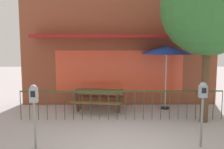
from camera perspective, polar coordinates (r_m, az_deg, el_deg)
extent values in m
plane|color=#B0A6A8|center=(6.81, 2.89, -15.00)|extent=(40.00, 40.00, 0.00)
cube|color=#55341E|center=(11.14, 1.53, -6.11)|extent=(7.86, 0.54, 0.01)
cube|color=brown|center=(10.84, 1.57, 6.67)|extent=(7.86, 0.50, 4.93)
cube|color=#E54C2D|center=(10.65, 1.60, 0.64)|extent=(5.11, 0.02, 1.70)
cube|color=maroon|center=(10.17, 1.71, 8.21)|extent=(6.68, 0.84, 0.12)
cube|color=#294A21|center=(8.65, 2.08, -3.59)|extent=(6.60, 0.04, 0.04)
cylinder|color=#234220|center=(9.22, -19.01, -6.33)|extent=(0.02, 0.02, 0.95)
cylinder|color=#1E5029|center=(9.13, -17.29, -6.38)|extent=(0.02, 0.02, 0.95)
cylinder|color=#2C452A|center=(9.05, -15.54, -6.44)|extent=(0.02, 0.02, 0.95)
cylinder|color=#264C31|center=(8.98, -13.77, -6.49)|extent=(0.02, 0.02, 0.95)
cylinder|color=#2A4B31|center=(8.92, -11.96, -6.53)|extent=(0.02, 0.02, 0.95)
cylinder|color=#293F22|center=(8.87, -10.13, -6.57)|extent=(0.02, 0.02, 0.95)
cylinder|color=#234122|center=(8.83, -8.29, -6.60)|extent=(0.02, 0.02, 0.95)
cylinder|color=#2B4021|center=(8.79, -6.42, -6.62)|extent=(0.02, 0.02, 0.95)
cylinder|color=#214C32|center=(8.77, -4.54, -6.64)|extent=(0.02, 0.02, 0.95)
cylinder|color=#265023|center=(8.75, -2.66, -6.65)|extent=(0.02, 0.02, 0.95)
cylinder|color=#234E2B|center=(8.75, -0.77, -6.65)|extent=(0.02, 0.02, 0.95)
cylinder|color=#1D402B|center=(8.75, 1.13, -6.65)|extent=(0.02, 0.02, 0.95)
cylinder|color=#264E20|center=(8.76, 3.01, -6.64)|extent=(0.02, 0.02, 0.95)
cylinder|color=#2D4C30|center=(8.78, 4.89, -6.62)|extent=(0.02, 0.02, 0.95)
cylinder|color=#26442E|center=(8.81, 6.76, -6.59)|extent=(0.02, 0.02, 0.95)
cylinder|color=#2C4C2C|center=(8.85, 8.62, -6.56)|extent=(0.02, 0.02, 0.95)
cylinder|color=#2A5125|center=(8.90, 10.45, -6.52)|extent=(0.02, 0.02, 0.95)
cylinder|color=#2D4B23|center=(8.96, 12.27, -6.48)|extent=(0.02, 0.02, 0.95)
cylinder|color=#2A472D|center=(9.03, 14.05, -6.43)|extent=(0.02, 0.02, 0.95)
cylinder|color=#243F32|center=(9.11, 15.81, -6.37)|extent=(0.02, 0.02, 0.95)
cylinder|color=#194620|center=(9.19, 17.54, -6.31)|extent=(0.02, 0.02, 0.95)
cylinder|color=#2A4129|center=(9.28, 19.23, -6.25)|extent=(0.02, 0.02, 0.95)
cylinder|color=#1B4F26|center=(9.38, 20.89, -6.18)|extent=(0.02, 0.02, 0.95)
cylinder|color=#254520|center=(9.49, 22.52, -6.11)|extent=(0.02, 0.02, 0.95)
cube|color=brown|center=(9.73, -2.89, -3.63)|extent=(1.89, 1.01, 0.07)
cube|color=brown|center=(9.27, -3.51, -6.09)|extent=(1.82, 0.52, 0.05)
cube|color=brown|center=(10.32, -2.31, -4.69)|extent=(1.82, 0.52, 0.05)
cube|color=brown|center=(9.71, -7.49, -5.95)|extent=(0.12, 0.36, 0.78)
cube|color=brown|center=(10.23, -6.67, -5.24)|extent=(0.12, 0.36, 0.78)
cube|color=brown|center=(9.43, 1.24, -6.27)|extent=(0.12, 0.36, 0.78)
cube|color=brown|center=(9.97, 1.61, -5.53)|extent=(0.12, 0.36, 0.78)
cylinder|color=black|center=(10.44, 11.28, -7.04)|extent=(0.36, 0.36, 0.05)
cylinder|color=#B1B5AF|center=(10.22, 11.44, -0.79)|extent=(0.04, 0.04, 2.34)
cone|color=blue|center=(10.12, 11.60, 5.25)|extent=(1.91, 1.91, 0.29)
cylinder|color=slate|center=(6.87, 18.66, -9.71)|extent=(0.06, 0.06, 1.24)
cube|color=gray|center=(6.69, 18.92, -3.47)|extent=(0.18, 0.14, 0.28)
sphere|color=gray|center=(6.67, 18.98, -2.26)|extent=(0.17, 0.17, 0.17)
cube|color=black|center=(6.62, 19.15, -3.29)|extent=(0.11, 0.01, 0.13)
cylinder|color=gray|center=(6.67, -16.20, -10.51)|extent=(0.06, 0.06, 1.15)
cube|color=gray|center=(6.49, -16.44, -4.27)|extent=(0.18, 0.14, 0.33)
sphere|color=gray|center=(6.46, -16.49, -2.83)|extent=(0.17, 0.17, 0.17)
cube|color=black|center=(6.41, -16.63, -4.05)|extent=(0.11, 0.01, 0.15)
cylinder|color=#503924|center=(8.85, 19.41, -0.89)|extent=(0.25, 0.25, 2.78)
sphere|color=#316D33|center=(8.82, 20.03, 13.37)|extent=(2.93, 2.93, 2.93)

